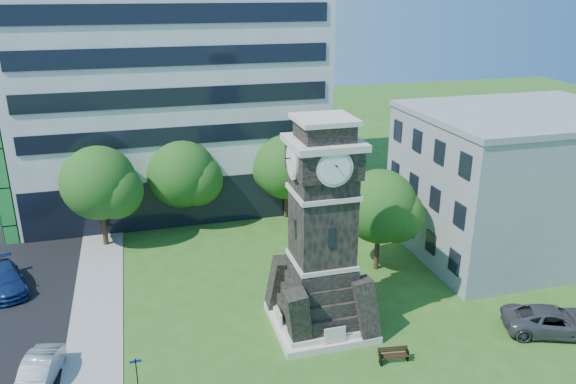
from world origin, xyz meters
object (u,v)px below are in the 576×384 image
object	(u,v)px
clock_tower	(322,242)
street_sign	(137,374)
car_street_mid	(38,373)
car_street_north	(5,280)
park_bench	(394,354)
car_east_lot	(553,321)

from	to	relation	value
clock_tower	street_sign	xyz separation A→B (m)	(-10.25, -3.66, -3.85)
car_street_mid	car_street_north	world-z (taller)	car_street_north
clock_tower	park_bench	xyz separation A→B (m)	(2.60, -4.25, -4.84)
car_street_north	park_bench	bearing A→B (deg)	-51.42
car_street_mid	park_bench	xyz separation A→B (m)	(17.53, -2.95, -0.25)
car_street_mid	park_bench	size ratio (longest dim) A/B	2.61
clock_tower	car_street_north	distance (m)	20.91
park_bench	clock_tower	bearing A→B (deg)	129.62
car_street_mid	car_street_north	xyz separation A→B (m)	(-3.30, 10.49, 0.05)
car_street_north	street_sign	size ratio (longest dim) A/B	2.22
car_east_lot	street_sign	size ratio (longest dim) A/B	2.36
car_street_mid	street_sign	world-z (taller)	street_sign
car_east_lot	street_sign	world-z (taller)	street_sign
car_east_lot	street_sign	xyz separation A→B (m)	(-22.60, 0.58, 0.68)
street_sign	car_east_lot	bearing A→B (deg)	-2.99
clock_tower	car_street_north	xyz separation A→B (m)	(-18.23, 9.18, -4.54)
car_street_north	street_sign	bearing A→B (deg)	-76.76
car_street_mid	car_east_lot	bearing A→B (deg)	4.58
clock_tower	park_bench	bearing A→B (deg)	-58.52
car_east_lot	park_bench	bearing A→B (deg)	110.21
car_east_lot	park_bench	world-z (taller)	car_east_lot
car_east_lot	park_bench	size ratio (longest dim) A/B	3.36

